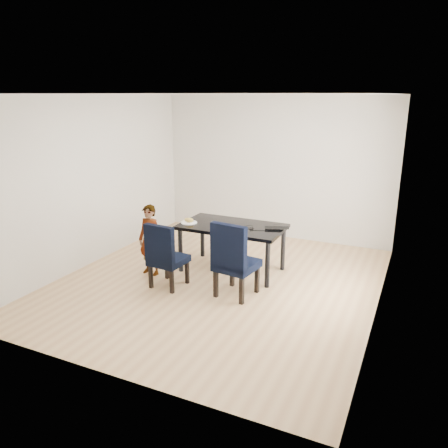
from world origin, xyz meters
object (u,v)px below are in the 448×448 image
at_px(dining_table, 232,248).
at_px(plate, 189,223).
at_px(laptop, 277,227).
at_px(chair_right, 237,258).
at_px(child, 150,240).
at_px(chair_left, 168,254).

bearing_deg(dining_table, plate, -165.37).
bearing_deg(laptop, chair_right, 54.58).
distance_m(chair_right, plate, 1.26).
distance_m(dining_table, laptop, 0.80).
bearing_deg(chair_right, dining_table, 125.60).
bearing_deg(child, chair_left, -23.77).
distance_m(chair_right, laptop, 0.98).
bearing_deg(laptop, chair_left, 20.18).
relative_size(chair_right, laptop, 2.99).
height_order(dining_table, chair_left, chair_left).
height_order(chair_right, laptop, chair_right).
height_order(chair_right, plate, chair_right).
xyz_separation_m(child, laptop, (1.77, 0.79, 0.21)).
distance_m(dining_table, plate, 0.79).
bearing_deg(dining_table, laptop, 11.62).
bearing_deg(chair_right, chair_left, -164.77).
bearing_deg(dining_table, child, -149.17).
relative_size(chair_right, plate, 4.29).
bearing_deg(laptop, plate, -6.37).
height_order(dining_table, laptop, laptop).
bearing_deg(child, chair_right, -0.28).
relative_size(dining_table, chair_left, 1.65).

